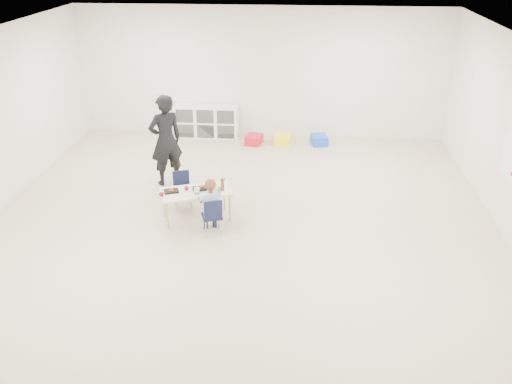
# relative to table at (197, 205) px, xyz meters

# --- Properties ---
(room) EXTENTS (9.00, 9.02, 2.80)m
(room) POSITION_rel_table_xyz_m (0.71, -0.39, 1.14)
(room) COLOR beige
(room) RESTS_ON ground
(table) EXTENTS (1.22, 0.89, 0.50)m
(table) POSITION_rel_table_xyz_m (0.00, 0.00, 0.00)
(table) COLOR beige
(table) RESTS_ON ground
(chair_near) EXTENTS (0.37, 0.36, 0.60)m
(chair_near) POSITION_rel_table_xyz_m (0.31, -0.41, 0.05)
(chair_near) COLOR black
(chair_near) RESTS_ON ground
(chair_far) EXTENTS (0.37, 0.36, 0.60)m
(chair_far) POSITION_rel_table_xyz_m (-0.31, 0.41, 0.05)
(chair_far) COLOR black
(chair_far) RESTS_ON ground
(child) EXTENTS (0.51, 0.51, 0.95)m
(child) POSITION_rel_table_xyz_m (0.31, -0.41, 0.22)
(child) COLOR #9CB4D3
(child) RESTS_ON chair_near
(lunch_tray_near) EXTENTS (0.26, 0.23, 0.03)m
(lunch_tray_near) POSITION_rel_table_xyz_m (0.05, 0.06, 0.26)
(lunch_tray_near) COLOR black
(lunch_tray_near) RESTS_ON table
(lunch_tray_far) EXTENTS (0.26, 0.23, 0.03)m
(lunch_tray_far) POSITION_rel_table_xyz_m (-0.37, -0.07, 0.26)
(lunch_tray_far) COLOR black
(lunch_tray_far) RESTS_ON table
(milk_carton) EXTENTS (0.09, 0.09, 0.10)m
(milk_carton) POSITION_rel_table_xyz_m (0.04, -0.11, 0.30)
(milk_carton) COLOR white
(milk_carton) RESTS_ON table
(bread_roll) EXTENTS (0.09, 0.09, 0.07)m
(bread_roll) POSITION_rel_table_xyz_m (0.29, 0.00, 0.28)
(bread_roll) COLOR #B6804A
(bread_roll) RESTS_ON table
(apple_near) EXTENTS (0.07, 0.07, 0.07)m
(apple_near) POSITION_rel_table_xyz_m (-0.15, 0.01, 0.28)
(apple_near) COLOR maroon
(apple_near) RESTS_ON table
(apple_far) EXTENTS (0.07, 0.07, 0.07)m
(apple_far) POSITION_rel_table_xyz_m (-0.49, -0.24, 0.28)
(apple_far) COLOR maroon
(apple_far) RESTS_ON table
(cubby_shelf) EXTENTS (1.40, 0.40, 0.70)m
(cubby_shelf) POSITION_rel_table_xyz_m (-0.49, 3.89, 0.09)
(cubby_shelf) COLOR white
(cubby_shelf) RESTS_ON ground
(rules_poster) EXTENTS (0.02, 0.60, 0.80)m
(rules_poster) POSITION_rel_table_xyz_m (4.69, 0.21, 0.99)
(rules_poster) COLOR white
(rules_poster) RESTS_ON room
(adult) EXTENTS (0.72, 0.67, 1.65)m
(adult) POSITION_rel_table_xyz_m (-0.78, 1.34, 0.57)
(adult) COLOR black
(adult) RESTS_ON ground
(bin_red) EXTENTS (0.39, 0.46, 0.20)m
(bin_red) POSITION_rel_table_xyz_m (0.60, 3.49, -0.16)
(bin_red) COLOR red
(bin_red) RESTS_ON ground
(bin_yellow) EXTENTS (0.37, 0.46, 0.21)m
(bin_yellow) POSITION_rel_table_xyz_m (1.22, 3.57, -0.15)
(bin_yellow) COLOR #FFF21A
(bin_yellow) RESTS_ON ground
(bin_blue) EXTENTS (0.40, 0.47, 0.20)m
(bin_blue) POSITION_rel_table_xyz_m (2.00, 3.59, -0.16)
(bin_blue) COLOR blue
(bin_blue) RESTS_ON ground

